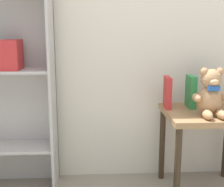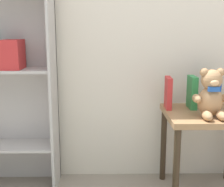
{
  "view_description": "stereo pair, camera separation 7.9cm",
  "coord_description": "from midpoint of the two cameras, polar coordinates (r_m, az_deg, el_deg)",
  "views": [
    {
      "loc": [
        -0.39,
        -0.73,
        1.08
      ],
      "look_at": [
        -0.29,
        1.2,
        0.67
      ],
      "focal_mm": 50.0,
      "sensor_mm": 36.0,
      "label": 1
    },
    {
      "loc": [
        -0.31,
        -0.74,
        1.08
      ],
      "look_at": [
        -0.29,
        1.2,
        0.67
      ],
      "focal_mm": 50.0,
      "sensor_mm": 36.0,
      "label": 2
    }
  ],
  "objects": [
    {
      "name": "book_standing_red",
      "position": [
        2.08,
        11.33,
        0.12
      ],
      "size": [
        0.04,
        0.14,
        0.21
      ],
      "primitive_type": "cube",
      "rotation": [
        0.0,
        0.0,
        -0.05
      ],
      "color": "red",
      "rests_on": "display_table"
    },
    {
      "name": "bookshelf_side",
      "position": [
        2.17,
        -18.33,
        6.59
      ],
      "size": [
        0.67,
        0.26,
        1.62
      ],
      "color": "#BCB7B2",
      "rests_on": "ground_plane"
    },
    {
      "name": "wall_back",
      "position": [
        2.24,
        8.64,
        16.16
      ],
      "size": [
        4.8,
        0.06,
        2.5
      ],
      "color": "silver",
      "rests_on": "ground_plane"
    },
    {
      "name": "display_table",
      "position": [
        2.09,
        18.06,
        -5.75
      ],
      "size": [
        0.53,
        0.48,
        0.56
      ],
      "color": "#9E754C",
      "rests_on": "ground_plane"
    },
    {
      "name": "book_standing_green",
      "position": [
        2.12,
        15.48,
        0.22
      ],
      "size": [
        0.04,
        0.13,
        0.21
      ],
      "primitive_type": "cube",
      "rotation": [
        0.0,
        0.0,
        0.0
      ],
      "color": "#33934C",
      "rests_on": "display_table"
    },
    {
      "name": "teddy_bear",
      "position": [
        1.94,
        18.82,
        -0.25
      ],
      "size": [
        0.22,
        0.2,
        0.29
      ],
      "color": "tan",
      "rests_on": "display_table"
    },
    {
      "name": "book_standing_blue",
      "position": [
        2.17,
        19.43,
        0.49
      ],
      "size": [
        0.03,
        0.13,
        0.23
      ],
      "primitive_type": "cube",
      "rotation": [
        0.0,
        0.0,
        -0.03
      ],
      "color": "#2D51B7",
      "rests_on": "display_table"
    }
  ]
}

